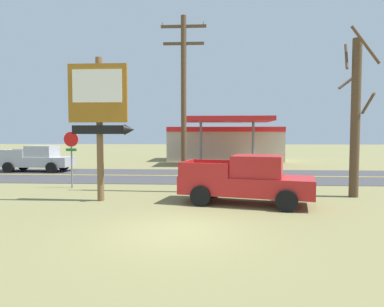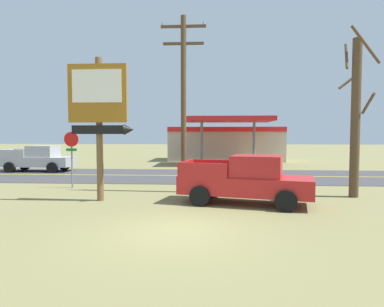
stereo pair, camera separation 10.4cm
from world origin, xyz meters
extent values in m
plane|color=olive|center=(0.00, 0.00, 0.00)|extent=(180.00, 180.00, 0.00)
cube|color=#3D3D3F|center=(0.00, 13.00, 0.01)|extent=(140.00, 8.00, 0.02)
cube|color=gold|center=(0.00, 13.00, 0.02)|extent=(126.00, 0.20, 0.01)
cylinder|color=brown|center=(-3.65, 4.34, 2.98)|extent=(0.28, 0.28, 5.97)
cube|color=#996019|center=(-3.65, 4.16, 4.48)|extent=(2.44, 0.16, 2.38)
cube|color=white|center=(-3.65, 4.07, 4.76)|extent=(2.05, 0.03, 1.33)
cube|color=black|center=(-3.65, 4.16, 2.99)|extent=(2.19, 0.12, 0.36)
cone|color=black|center=(-2.36, 4.16, 2.99)|extent=(0.40, 0.44, 0.44)
cylinder|color=slate|center=(-6.28, 7.60, 1.10)|extent=(0.08, 0.08, 2.20)
cylinder|color=red|center=(-6.28, 7.57, 2.55)|extent=(0.76, 0.03, 0.76)
cylinder|color=white|center=(-6.28, 7.59, 2.55)|extent=(0.80, 0.01, 0.80)
cube|color=#19722D|center=(-6.28, 7.57, 2.00)|extent=(0.56, 0.03, 0.14)
cylinder|color=brown|center=(-0.33, 6.65, 4.20)|extent=(0.26, 0.26, 8.40)
cube|color=brown|center=(-0.33, 6.65, 7.90)|extent=(2.16, 0.12, 0.12)
cube|color=brown|center=(-0.33, 6.65, 7.10)|extent=(1.94, 0.12, 0.12)
cylinder|color=gray|center=(-1.30, 6.65, 8.02)|extent=(0.10, 0.10, 0.14)
cylinder|color=gray|center=(0.64, 6.65, 8.02)|extent=(0.10, 0.10, 0.14)
cylinder|color=brown|center=(7.36, 5.81, 3.49)|extent=(0.40, 0.40, 6.98)
cylinder|color=brown|center=(7.89, 5.81, 4.15)|extent=(0.13, 1.13, 0.88)
cylinder|color=brown|center=(7.23, 6.28, 5.22)|extent=(1.05, 0.41, 0.80)
cylinder|color=brown|center=(6.95, 5.93, 6.24)|extent=(0.38, 0.95, 1.29)
cylinder|color=brown|center=(7.43, 5.19, 6.54)|extent=(1.34, 0.27, 1.60)
cube|color=beige|center=(2.47, 27.43, 1.80)|extent=(12.00, 6.00, 3.60)
cube|color=red|center=(2.47, 24.38, 3.35)|extent=(12.00, 0.12, 0.50)
cube|color=red|center=(2.47, 21.43, 4.20)|extent=(8.00, 5.00, 0.40)
cylinder|color=slate|center=(0.07, 21.43, 2.10)|extent=(0.24, 0.24, 4.20)
cylinder|color=slate|center=(4.87, 21.43, 2.10)|extent=(0.24, 0.24, 4.20)
cube|color=red|center=(2.39, 4.05, 0.76)|extent=(5.52, 3.17, 0.72)
cube|color=red|center=(2.83, 3.94, 1.54)|extent=(2.28, 2.21, 0.84)
cube|color=#28333D|center=(3.69, 3.73, 1.54)|extent=(0.50, 1.63, 0.71)
cube|color=red|center=(1.14, 5.32, 1.40)|extent=(1.92, 0.59, 0.56)
cube|color=red|center=(0.69, 3.53, 1.40)|extent=(1.92, 0.59, 0.56)
cube|color=red|center=(-0.03, 4.66, 1.40)|extent=(0.58, 1.85, 0.56)
cylinder|color=black|center=(4.19, 4.61, 0.40)|extent=(0.84, 0.47, 0.80)
cylinder|color=black|center=(3.72, 2.71, 0.40)|extent=(0.84, 0.47, 0.80)
cylinder|color=black|center=(1.07, 5.40, 0.40)|extent=(0.84, 0.47, 0.80)
cylinder|color=black|center=(0.59, 3.50, 0.40)|extent=(0.84, 0.47, 0.80)
cube|color=#A8AAAF|center=(-12.13, 15.00, 0.76)|extent=(5.20, 1.96, 0.72)
cube|color=#A8AAAF|center=(-11.68, 15.00, 1.54)|extent=(1.90, 1.80, 0.84)
cube|color=#28333D|center=(-10.79, 15.00, 1.54)|extent=(0.10, 1.66, 0.71)
cube|color=#A8AAAF|center=(-13.66, 15.92, 1.40)|extent=(1.95, 0.12, 0.56)
cube|color=#A8AAAF|center=(-13.66, 14.08, 1.40)|extent=(1.95, 0.12, 0.56)
cube|color=#A8AAAF|center=(-14.63, 15.00, 1.40)|extent=(0.12, 1.88, 0.56)
cylinder|color=black|center=(-10.52, 15.98, 0.40)|extent=(0.80, 0.28, 0.80)
cylinder|color=black|center=(-10.52, 14.02, 0.40)|extent=(0.80, 0.28, 0.80)
cylinder|color=black|center=(-13.75, 15.98, 0.40)|extent=(0.80, 0.28, 0.80)
cylinder|color=black|center=(-13.75, 14.02, 0.40)|extent=(0.80, 0.28, 0.80)
camera|label=1|loc=(0.96, -9.32, 2.77)|focal=31.11mm
camera|label=2|loc=(1.06, -9.31, 2.77)|focal=31.11mm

